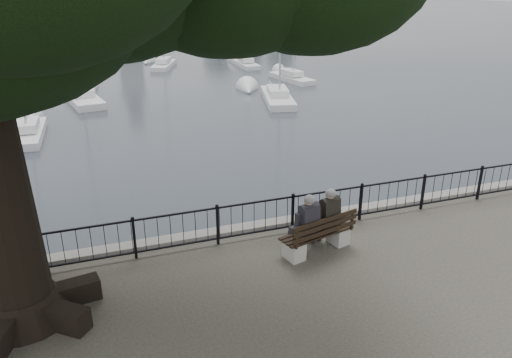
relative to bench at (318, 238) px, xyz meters
name	(u,v)px	position (x,y,z in m)	size (l,w,h in m)	color
harbor	(250,245)	(-1.17, 1.66, -0.85)	(260.00, 260.00, 1.20)	slate
railing	(256,217)	(-1.17, 1.16, 0.21)	(22.06, 0.06, 1.00)	black
bench	(318,238)	(0.00, 0.00, 0.00)	(1.98, 1.00, 1.00)	#9D9B98
person_left	(304,226)	(-0.37, 0.02, 0.38)	(0.57, 0.85, 1.59)	black
person_right	(325,220)	(0.24, 0.17, 0.38)	(0.57, 0.85, 1.59)	black
lion_monument	(127,25)	(0.83, 48.58, 1.01)	(6.38, 6.38, 9.32)	slate
sailboat_a	(28,132)	(-7.53, 15.95, -1.07)	(1.53, 4.81, 8.49)	white
sailboat_b	(82,96)	(-4.87, 22.91, -0.97)	(2.60, 5.99, 13.60)	white
sailboat_c	(278,96)	(6.60, 19.01, -1.04)	(2.95, 5.87, 10.50)	white
sailboat_d	(292,77)	(10.05, 24.81, -1.05)	(2.03, 4.77, 9.00)	white
sailboat_f	(164,64)	(2.09, 33.92, -1.02)	(2.98, 4.96, 10.56)	white
sailboat_g	(246,63)	(8.89, 32.13, -1.04)	(1.41, 4.68, 9.52)	white
sailboat_h	(87,55)	(-3.86, 41.43, -1.01)	(3.22, 4.98, 10.96)	white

